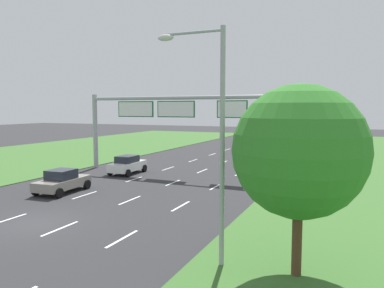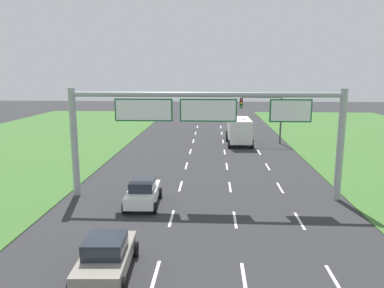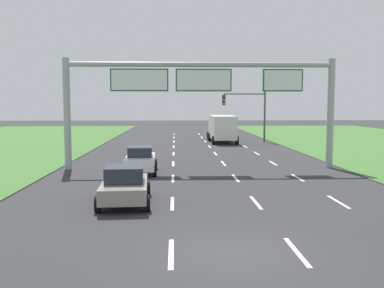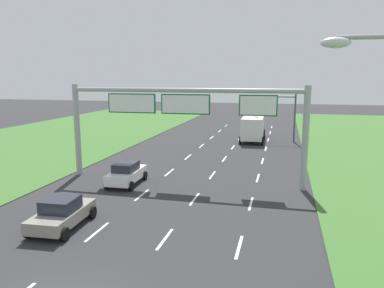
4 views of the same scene
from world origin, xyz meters
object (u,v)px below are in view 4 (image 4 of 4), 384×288
(box_truck, at_px, (253,127))
(car_near_red, at_px, (126,173))
(car_lead_silver, at_px, (62,213))
(traffic_light_mast, at_px, (278,109))
(sign_gantry, at_px, (183,114))

(box_truck, bearing_deg, car_near_red, -109.66)
(car_lead_silver, xyz_separation_m, box_truck, (7.19, 29.04, 0.84))
(car_near_red, height_order, traffic_light_mast, traffic_light_mast)
(car_near_red, distance_m, box_truck, 22.27)
(car_near_red, bearing_deg, box_truck, 69.32)
(traffic_light_mast, bearing_deg, car_lead_silver, -109.04)
(car_near_red, relative_size, traffic_light_mast, 0.71)
(car_near_red, bearing_deg, traffic_light_mast, 62.69)
(car_near_red, xyz_separation_m, traffic_light_mast, (9.97, 20.94, 3.06))
(box_truck, bearing_deg, sign_gantry, -101.00)
(box_truck, bearing_deg, car_lead_silver, -104.75)
(car_lead_silver, height_order, sign_gantry, sign_gantry)
(box_truck, height_order, traffic_light_mast, traffic_light_mast)
(sign_gantry, bearing_deg, box_truck, 79.84)
(car_lead_silver, xyz_separation_m, traffic_light_mast, (9.98, 28.92, 3.10))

